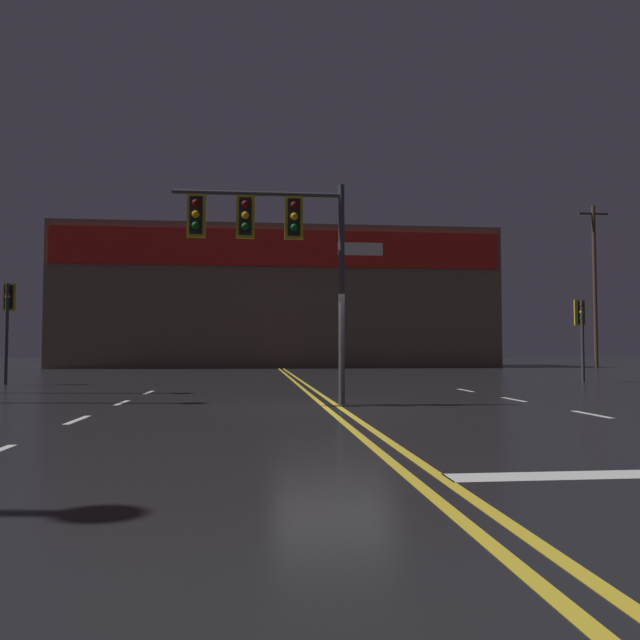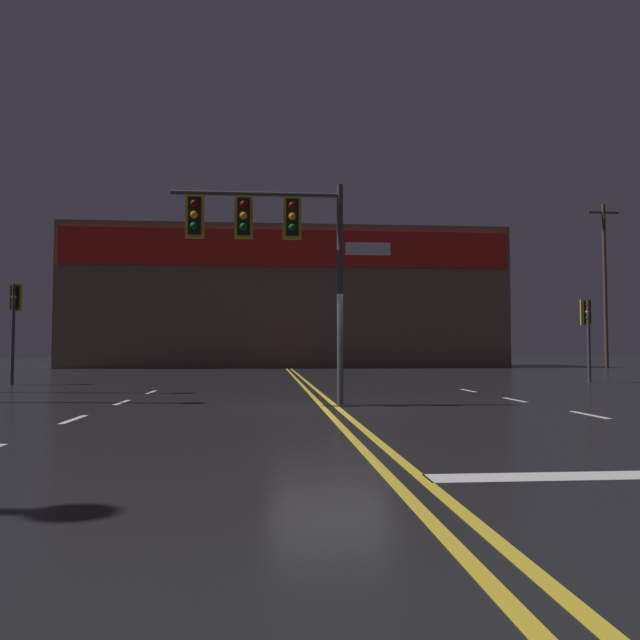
# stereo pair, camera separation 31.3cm
# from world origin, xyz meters

# --- Properties ---
(ground_plane) EXTENTS (200.00, 200.00, 0.00)m
(ground_plane) POSITION_xyz_m (0.00, 0.00, 0.00)
(ground_plane) COLOR black
(road_markings) EXTENTS (14.04, 60.00, 0.01)m
(road_markings) POSITION_xyz_m (0.88, -1.37, 0.00)
(road_markings) COLOR gold
(road_markings) RESTS_ON ground
(traffic_signal_median) EXTENTS (3.90, 0.36, 5.02)m
(traffic_signal_median) POSITION_xyz_m (-1.39, 0.90, 3.90)
(traffic_signal_median) COLOR #38383D
(traffic_signal_median) RESTS_ON ground
(traffic_signal_corner_northeast) EXTENTS (0.42, 0.36, 3.19)m
(traffic_signal_corner_northeast) POSITION_xyz_m (10.84, 9.80, 2.33)
(traffic_signal_corner_northeast) COLOR #38383D
(traffic_signal_corner_northeast) RESTS_ON ground
(traffic_signal_corner_northwest) EXTENTS (0.42, 0.36, 3.64)m
(traffic_signal_corner_northwest) POSITION_xyz_m (-10.50, 10.17, 2.67)
(traffic_signal_corner_northwest) COLOR #38383D
(traffic_signal_corner_northwest) RESTS_ON ground
(building_backdrop) EXTENTS (31.74, 10.23, 10.11)m
(building_backdrop) POSITION_xyz_m (0.00, 34.94, 5.07)
(building_backdrop) COLOR brown
(building_backdrop) RESTS_ON ground
(utility_pole_row) EXTENTS (47.31, 0.26, 11.60)m
(utility_pole_row) POSITION_xyz_m (-0.21, 28.83, 5.99)
(utility_pole_row) COLOR #4C3828
(utility_pole_row) RESTS_ON ground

